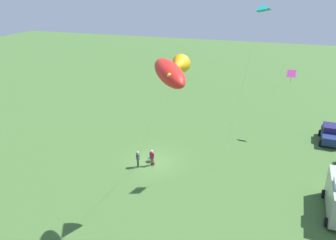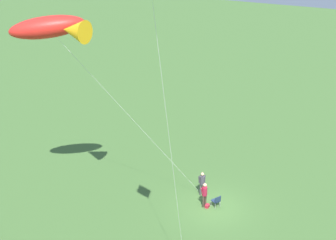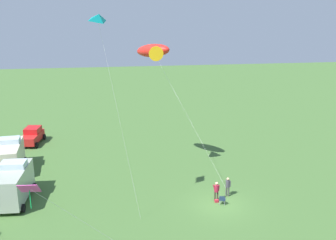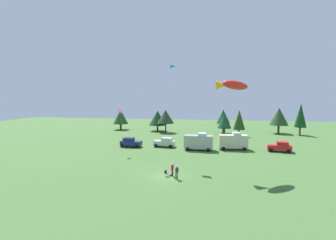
% 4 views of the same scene
% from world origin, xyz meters
% --- Properties ---
extents(ground_plane, '(160.00, 160.00, 0.00)m').
position_xyz_m(ground_plane, '(0.00, 0.00, 0.00)').
color(ground_plane, '#40642F').
extents(person_kite_flyer, '(0.50, 0.49, 1.74)m').
position_xyz_m(person_kite_flyer, '(1.37, -1.07, 1.02)').
color(person_kite_flyer, '#414140').
rests_on(person_kite_flyer, ground).
extents(folding_chair, '(0.64, 0.64, 0.82)m').
position_xyz_m(folding_chair, '(-0.10, -0.19, 0.49)').
color(folding_chair, '#1E2E4B').
rests_on(folding_chair, ground).
extents(person_spectator, '(0.42, 0.57, 1.74)m').
position_xyz_m(person_spectator, '(0.64, 0.14, 1.02)').
color(person_spectator, '#3D3429').
rests_on(person_spectator, ground).
extents(backpack_on_grass, '(0.23, 0.33, 0.22)m').
position_xyz_m(backpack_on_grass, '(0.40, 0.17, 0.11)').
color(backpack_on_grass, '#B42332').
rests_on(backpack_on_grass, ground).
extents(car_navy_hatch, '(4.31, 2.45, 1.89)m').
position_xyz_m(car_navy_hatch, '(-10.79, 17.79, 0.95)').
color(car_navy_hatch, navy).
rests_on(car_navy_hatch, ground).
extents(kite_large_fish, '(9.29, 7.77, 12.77)m').
position_xyz_m(kite_large_fish, '(8.24, 4.54, 11.91)').
color(kite_large_fish, red).
rests_on(kite_large_fish, ground).
extents(kite_delta_teal, '(1.62, 3.28, 15.56)m').
position_xyz_m(kite_delta_teal, '(-1.01, 9.22, 15.17)').
color(kite_delta_teal, '#0D8C8E').
rests_on(kite_delta_teal, ground).
extents(kite_diamond_rainbow, '(3.56, 7.24, 7.98)m').
position_xyz_m(kite_diamond_rainbow, '(-10.84, 12.48, 7.41)').
color(kite_diamond_rainbow, '#CF359D').
rests_on(kite_diamond_rainbow, ground).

